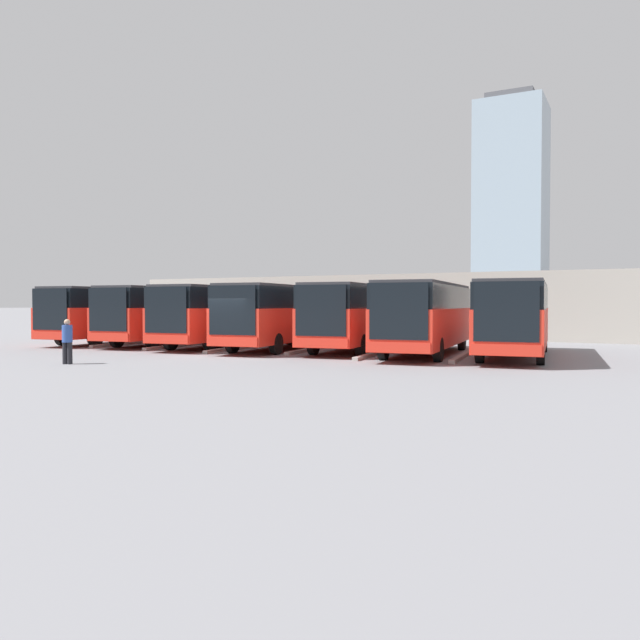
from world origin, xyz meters
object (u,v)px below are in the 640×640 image
Objects in this scene: bus_2 at (359,314)px; pedestrian at (67,340)px; bus_5 at (171,313)px; bus_6 at (118,312)px; bus_3 at (283,314)px; bus_4 at (224,313)px; bus_1 at (426,315)px; bus_0 at (515,315)px.

pedestrian is at bearing 52.15° from bus_2.
bus_6 is at bearing -2.57° from bus_5.
bus_3 is 1.00× the size of bus_4.
bus_6 is 6.39× the size of pedestrian.
bus_6 is at bearing -3.16° from bus_2.
bus_6 reaches higher than pedestrian.
bus_2 is 6.39× the size of pedestrian.
pedestrian is (10.72, 10.36, -0.87)m from bus_1.
bus_4 is 3.75m from bus_5.
bus_4 is at bearing 170.90° from bus_5.
bus_1 is 7.48m from bus_3.
bus_6 is at bearing -6.67° from bus_3.
bus_0 is 14.97m from bus_4.
bus_1 is at bearing 1.74° from bus_0.
bus_3 is 6.39× the size of pedestrian.
bus_3 is (11.22, 0.39, 0.00)m from bus_0.
bus_4 is 7.48m from bus_6.
bus_1 is at bearing 158.04° from bus_2.
bus_1 is 14.97m from bus_5.
bus_0 is 1.00× the size of bus_1.
bus_2 is at bearing 176.84° from bus_6.
bus_3 is 1.00× the size of bus_6.
bus_5 is 11.65m from pedestrian.
bus_6 is at bearing -64.55° from pedestrian.
pedestrian is at bearing 30.61° from bus_0.
bus_5 is at bearing 177.43° from bus_6.
bus_6 is (3.74, 0.25, 0.00)m from bus_5.
bus_0 is 7.50m from bus_2.
bus_1 is (3.74, 0.53, 0.00)m from bus_0.
bus_2 and bus_5 have the same top height.
bus_5 is at bearing -9.10° from bus_4.
bus_6 is (14.96, 0.84, 0.00)m from bus_2.
bus_2 is 1.00× the size of bus_3.
bus_6 is (7.48, 0.07, 0.00)m from bus_4.
bus_1 is 1.00× the size of bus_5.
bus_4 is (3.74, -0.13, 0.00)m from bus_3.
bus_5 is 1.00× the size of bus_6.
bus_1 is 1.00× the size of bus_6.
bus_3 is 7.49m from bus_5.
pedestrian is (-4.24, 10.81, -0.87)m from bus_5.
bus_0 is at bearing 173.87° from bus_5.
bus_0 is 22.45m from bus_6.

